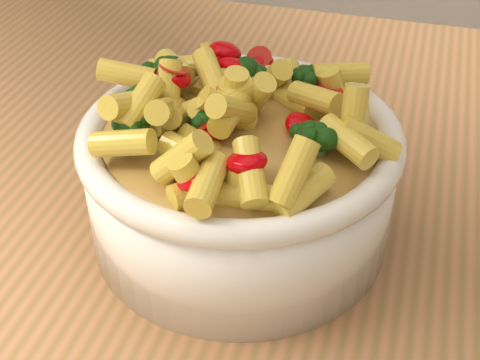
# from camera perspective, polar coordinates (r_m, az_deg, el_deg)

# --- Properties ---
(table) EXTENTS (1.20, 0.80, 0.90)m
(table) POSITION_cam_1_polar(r_m,az_deg,el_deg) (0.65, -8.33, -6.90)
(table) COLOR #B3754C
(table) RESTS_ON ground
(serving_bowl) EXTENTS (0.23, 0.23, 0.10)m
(serving_bowl) POSITION_cam_1_polar(r_m,az_deg,el_deg) (0.49, 0.00, 0.11)
(serving_bowl) COLOR white
(serving_bowl) RESTS_ON table
(pasta_salad) EXTENTS (0.18, 0.18, 0.04)m
(pasta_salad) POSITION_cam_1_polar(r_m,az_deg,el_deg) (0.46, 0.00, 6.30)
(pasta_salad) COLOR #FFE150
(pasta_salad) RESTS_ON serving_bowl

